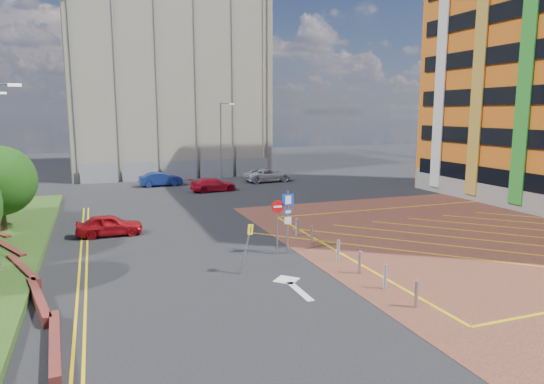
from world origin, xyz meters
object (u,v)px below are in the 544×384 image
tree_c (0,181)px  warning_sign (247,242)px  lamp_back (222,138)px  car_red_left (109,225)px  sign_cluster (284,216)px  car_silver_back (268,175)px  car_blue_back (161,179)px  car_red_back (213,185)px

tree_c → warning_sign: size_ratio=2.18×
tree_c → lamp_back: (17.58, 18.00, 1.17)m
car_red_left → sign_cluster: bearing=-129.8°
tree_c → car_red_left: (5.72, -2.16, -2.57)m
car_silver_back → sign_cluster: bearing=156.5°
car_silver_back → lamp_back: bearing=50.2°
sign_cluster → car_red_left: sign_cluster is taller
warning_sign → tree_c: bearing=134.8°
car_blue_back → car_silver_back: bearing=-96.6°
tree_c → car_red_left: tree_c is taller
tree_c → car_red_back: (15.01, 11.26, -2.59)m
car_red_left → car_silver_back: (15.91, 17.42, 0.05)m
tree_c → lamp_back: bearing=45.7°
car_red_left → car_red_back: bearing=-34.2°
lamp_back → car_red_back: size_ratio=1.93×
tree_c → warning_sign: bearing=-45.2°
lamp_back → warning_sign: size_ratio=3.56×
sign_cluster → warning_sign: bearing=-139.3°
lamp_back → sign_cluster: (-3.78, -27.02, -2.41)m
car_blue_back → car_silver_back: car_silver_back is taller
tree_c → car_blue_back: tree_c is taller
lamp_back → sign_cluster: lamp_back is taller
car_silver_back → car_blue_back: bearing=80.1°
lamp_back → car_red_left: bearing=-120.5°
warning_sign → car_silver_back: 28.52m
tree_c → car_red_left: 6.63m
car_red_back → car_silver_back: 7.73m
car_red_left → car_red_back: (9.29, 13.42, -0.02)m
car_blue_back → car_silver_back: (10.62, -0.79, 0.01)m
sign_cluster → car_silver_back: (7.83, 24.28, -1.28)m
lamp_back → sign_cluster: bearing=-98.0°
lamp_back → sign_cluster: 27.38m
sign_cluster → warning_sign: sign_cluster is taller
lamp_back → car_red_left: lamp_back is taller
lamp_back → car_red_left: 23.69m
warning_sign → lamp_back: bearing=77.7°
tree_c → lamp_back: 25.19m
sign_cluster → car_silver_back: bearing=72.1°
car_blue_back → car_red_back: car_blue_back is taller
car_red_left → car_blue_back: car_blue_back is taller
tree_c → car_blue_back: (11.00, 16.05, -2.52)m
sign_cluster → warning_sign: size_ratio=1.42×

